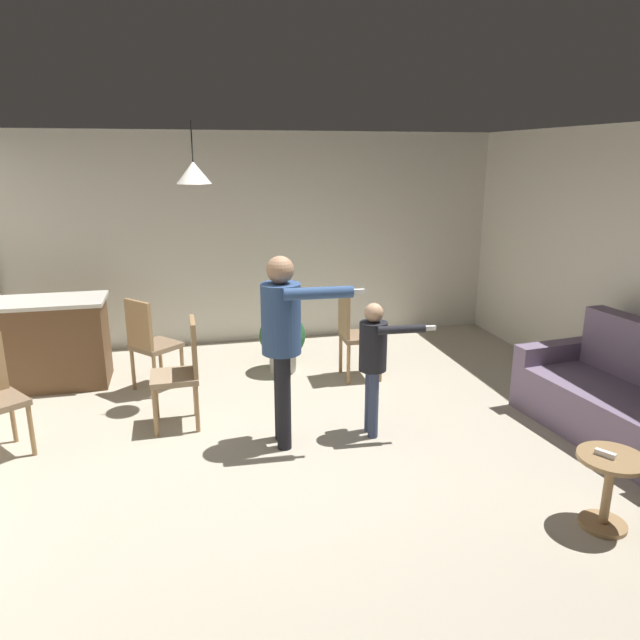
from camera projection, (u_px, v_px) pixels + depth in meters
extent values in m
plane|color=#B2A893|center=(313.00, 447.00, 5.00)|extent=(7.68, 7.68, 0.00)
cube|color=silver|center=(260.00, 239.00, 7.63)|extent=(6.40, 0.10, 2.70)
cube|color=slate|center=(616.00, 414.00, 5.11)|extent=(1.00, 1.52, 0.45)
cube|color=slate|center=(553.00, 373.00, 5.82)|extent=(0.86, 0.27, 0.63)
cylinder|color=#99754C|center=(576.00, 395.00, 5.99)|extent=(0.05, 0.05, 0.06)
cylinder|color=#99754C|center=(523.00, 404.00, 5.79)|extent=(0.05, 0.05, 0.06)
cube|color=brown|center=(48.00, 345.00, 6.23)|extent=(1.20, 0.60, 0.91)
cube|color=beige|center=(42.00, 302.00, 6.10)|extent=(1.26, 0.66, 0.04)
cylinder|color=#99754C|center=(612.00, 458.00, 3.80)|extent=(0.44, 0.44, 0.03)
cylinder|color=#99754C|center=(607.00, 494.00, 3.87)|extent=(0.06, 0.06, 0.49)
cylinder|color=#99754C|center=(603.00, 524.00, 3.93)|extent=(0.31, 0.31, 0.03)
cylinder|color=black|center=(281.00, 395.00, 5.04)|extent=(0.12, 0.12, 0.83)
cylinder|color=black|center=(284.00, 403.00, 4.87)|extent=(0.12, 0.12, 0.83)
cylinder|color=navy|center=(281.00, 319.00, 4.76)|extent=(0.33, 0.33, 0.59)
sphere|color=#9E7556|center=(280.00, 270.00, 4.65)|extent=(0.22, 0.22, 0.22)
cylinder|color=navy|center=(278.00, 316.00, 4.95)|extent=(0.10, 0.10, 0.55)
cylinder|color=navy|center=(318.00, 293.00, 4.57)|extent=(0.55, 0.12, 0.10)
cube|color=white|center=(356.00, 291.00, 4.62)|extent=(0.13, 0.04, 0.04)
cylinder|color=#384260|center=(370.00, 399.00, 5.22)|extent=(0.09, 0.09, 0.61)
cylinder|color=#384260|center=(373.00, 405.00, 5.10)|extent=(0.09, 0.09, 0.61)
cylinder|color=black|center=(373.00, 346.00, 5.02)|extent=(0.24, 0.24, 0.43)
sphere|color=tan|center=(374.00, 313.00, 4.94)|extent=(0.16, 0.16, 0.16)
cylinder|color=black|center=(369.00, 344.00, 5.16)|extent=(0.07, 0.07, 0.41)
cylinder|color=black|center=(401.00, 329.00, 4.87)|extent=(0.41, 0.10, 0.07)
cube|color=white|center=(428.00, 328.00, 4.91)|extent=(0.13, 0.04, 0.04)
cylinder|color=#99754C|center=(13.00, 418.00, 5.03)|extent=(0.04, 0.04, 0.45)
cylinder|color=#99754C|center=(31.00, 430.00, 4.81)|extent=(0.04, 0.04, 0.45)
cylinder|color=#99754C|center=(341.00, 354.00, 6.66)|extent=(0.04, 0.04, 0.45)
cylinder|color=#99754C|center=(348.00, 364.00, 6.32)|extent=(0.04, 0.04, 0.45)
cylinder|color=#99754C|center=(371.00, 352.00, 6.73)|extent=(0.04, 0.04, 0.45)
cylinder|color=#99754C|center=(380.00, 362.00, 6.39)|extent=(0.04, 0.04, 0.45)
cube|color=#7F664C|center=(361.00, 336.00, 6.46)|extent=(0.43, 0.43, 0.05)
cube|color=#99754C|center=(344.00, 313.00, 6.34)|extent=(0.05, 0.38, 0.50)
cylinder|color=#99754C|center=(197.00, 409.00, 5.22)|extent=(0.04, 0.04, 0.45)
cylinder|color=#99754C|center=(195.00, 393.00, 5.55)|extent=(0.04, 0.04, 0.45)
cylinder|color=#99754C|center=(155.00, 413.00, 5.13)|extent=(0.04, 0.04, 0.45)
cylinder|color=#99754C|center=(156.00, 397.00, 5.47)|extent=(0.04, 0.04, 0.45)
cube|color=#997F60|center=(174.00, 377.00, 5.28)|extent=(0.43, 0.43, 0.05)
cube|color=#99754C|center=(194.00, 346.00, 5.25)|extent=(0.05, 0.38, 0.50)
cylinder|color=#99754C|center=(133.00, 369.00, 6.17)|extent=(0.04, 0.04, 0.45)
cylinder|color=#99754C|center=(155.00, 377.00, 5.96)|extent=(0.04, 0.04, 0.45)
cylinder|color=#99754C|center=(161.00, 360.00, 6.45)|extent=(0.04, 0.04, 0.45)
cylinder|color=#99754C|center=(182.00, 367.00, 6.24)|extent=(0.04, 0.04, 0.45)
cube|color=#7F664C|center=(156.00, 346.00, 6.14)|extent=(0.59, 0.59, 0.05)
cube|color=#99754C|center=(139.00, 325.00, 5.91)|extent=(0.27, 0.31, 0.50)
cylinder|color=#B7B2AD|center=(283.00, 361.00, 6.74)|extent=(0.31, 0.31, 0.24)
sphere|color=#235B2D|center=(282.00, 336.00, 6.66)|extent=(0.53, 0.53, 0.53)
sphere|color=#235B2D|center=(282.00, 320.00, 6.61)|extent=(0.39, 0.39, 0.39)
cube|color=white|center=(605.00, 454.00, 3.79)|extent=(0.10, 0.13, 0.04)
cone|color=silver|center=(194.00, 172.00, 5.34)|extent=(0.32, 0.32, 0.20)
cylinder|color=black|center=(192.00, 142.00, 5.26)|extent=(0.01, 0.01, 0.36)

